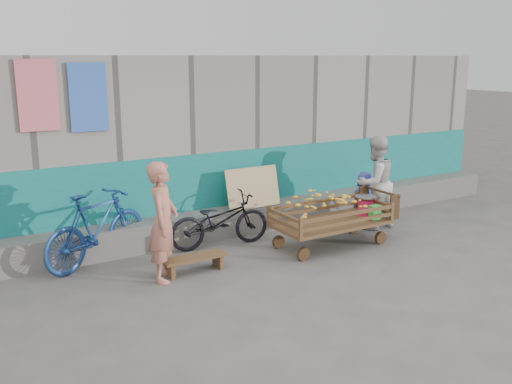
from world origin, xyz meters
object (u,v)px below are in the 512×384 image
bench (194,260)px  banana_cart (329,211)px  child (364,198)px  bicycle_dark (220,221)px  bicycle_blue (97,228)px  vendor_man (163,222)px  woman (375,183)px

bench → banana_cart: bearing=-2.0°
banana_cart → child: size_ratio=2.07×
bicycle_dark → bicycle_blue: size_ratio=0.90×
vendor_man → bench: bearing=-50.6°
banana_cart → woman: woman is taller
bench → bicycle_dark: size_ratio=0.57×
vendor_man → bicycle_dark: vendor_man is taller
bicycle_dark → banana_cart: bearing=-114.5°
vendor_man → bicycle_dark: bearing=-22.6°
bench → vendor_man: vendor_man is taller
bicycle_blue → child: bearing=-119.9°
banana_cart → vendor_man: size_ratio=1.23×
woman → bench: bearing=1.7°
woman → bicycle_blue: (-4.72, 0.69, -0.27)m
bicycle_dark → vendor_man: bearing=129.7°
bench → child: (3.64, 0.58, 0.32)m
child → banana_cart: bearing=13.1°
bicycle_dark → woman: bearing=-93.6°
bench → bicycle_blue: 1.52m
bicycle_blue → woman: bearing=-123.0°
child → bicycle_dark: (-2.81, 0.23, -0.05)m
vendor_man → bicycle_dark: (1.29, 0.85, -0.39)m
vendor_man → child: 4.16m
woman → vendor_man: bearing=1.7°
bench → bicycle_blue: bicycle_blue is taller
bicycle_dark → bicycle_blue: bearing=90.2°
bench → bicycle_blue: (-1.08, 1.01, 0.38)m
woman → banana_cart: bearing=13.8°
banana_cart → bicycle_dark: bicycle_dark is taller
bicycle_dark → child: bearing=-88.4°
banana_cart → bench: banana_cart is taller
child → bicycle_dark: child is taller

